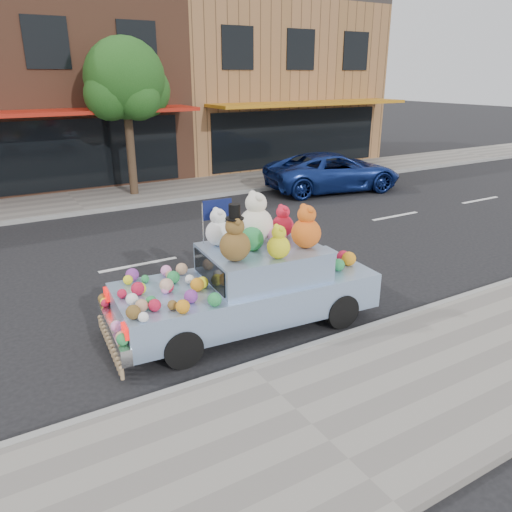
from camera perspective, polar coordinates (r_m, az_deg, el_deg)
ground at (r=11.57m, az=-13.25°, el=-1.00°), size 120.00×120.00×0.00m
near_sidewalk at (r=6.38m, az=6.37°, el=-18.95°), size 60.00×3.00×0.12m
far_sidewalk at (r=17.62m, az=-19.92°, el=5.79°), size 60.00×3.00×0.12m
near_kerb at (r=7.38m, az=-0.77°, el=-12.69°), size 60.00×0.12×0.13m
far_kerb at (r=16.19m, az=-18.82°, el=4.74°), size 60.00×0.12×0.13m
storefront_mid at (r=22.57m, az=-24.03°, el=17.44°), size 10.00×9.80×7.30m
storefront_right at (r=25.91m, az=-0.41°, el=19.21°), size 10.00×9.80×7.30m
street_tree at (r=17.69m, az=-14.68°, el=18.32°), size 3.00×2.70×5.22m
car_blue at (r=18.68m, az=8.81°, el=9.50°), size 5.31×3.15×1.38m
art_car at (r=8.36m, az=-0.91°, el=-2.91°), size 4.61×2.09×2.25m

